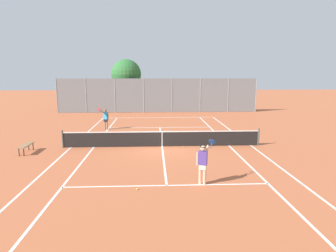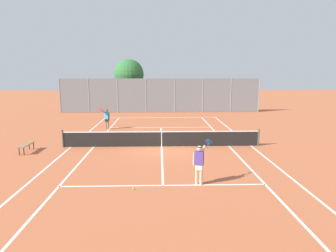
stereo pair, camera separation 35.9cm
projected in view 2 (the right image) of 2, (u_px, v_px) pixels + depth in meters
name	position (u px, v px, depth m)	size (l,w,h in m)	color
ground_plane	(162.00, 146.00, 18.25)	(120.00, 120.00, 0.00)	#B25B38
court_line_markings	(162.00, 146.00, 18.25)	(11.10, 23.90, 0.01)	silver
tennis_net	(162.00, 138.00, 18.16)	(12.00, 0.10, 1.07)	#474C47
player_near_side	(199.00, 162.00, 11.92)	(0.84, 0.69, 1.77)	#D8A884
player_far_left	(107.00, 118.00, 23.66)	(0.85, 0.68, 1.77)	#936B4C
loose_tennis_ball_0	(133.00, 189.00, 11.53)	(0.07, 0.07, 0.07)	#D1DB33
loose_tennis_ball_1	(124.00, 126.00, 24.89)	(0.07, 0.07, 0.07)	#D1DB33
loose_tennis_ball_2	(87.00, 143.00, 19.10)	(0.07, 0.07, 0.07)	#D1DB33
loose_tennis_ball_3	(186.00, 118.00, 29.16)	(0.07, 0.07, 0.07)	#D1DB33
courtside_bench	(26.00, 145.00, 16.89)	(0.36, 1.50, 0.47)	olive
back_fence	(160.00, 95.00, 33.57)	(22.45, 0.08, 3.82)	gray
tree_behind_left	(130.00, 75.00, 35.11)	(3.49, 3.49, 5.99)	brown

